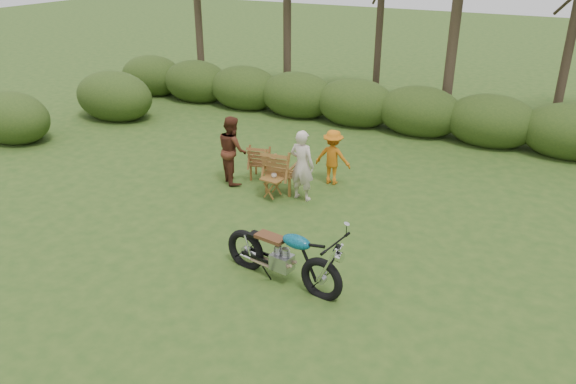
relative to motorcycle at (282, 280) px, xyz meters
The scene contains 9 objects.
ground 0.29m from the motorcycle, 135.01° to the right, with size 80.00×80.00×0.00m, color #284717.
motorcycle is the anchor object (origin of this frame).
lawn_chair_right 3.68m from the motorcycle, 118.52° to the left, with size 0.71×0.71×1.03m, color brown, non-canonical shape.
lawn_chair_left 4.43m from the motorcycle, 124.34° to the left, with size 0.61×0.61×0.89m, color brown, non-canonical shape.
side_table 3.25m from the motorcycle, 122.11° to the left, with size 0.48×0.40×0.49m, color brown, non-canonical shape.
cup 3.32m from the motorcycle, 121.52° to the left, with size 0.12×0.12×0.09m, color beige.
adult_a 3.27m from the motorcycle, 110.88° to the left, with size 0.57×0.38×1.58m, color beige.
adult_b 4.37m from the motorcycle, 133.66° to the left, with size 0.77×0.60×1.59m, color #512517.
child 4.27m from the motorcycle, 102.55° to the left, with size 0.84×0.48×1.30m, color #C26512.
Camera 1 is at (4.03, -6.80, 5.24)m, focal length 35.00 mm.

